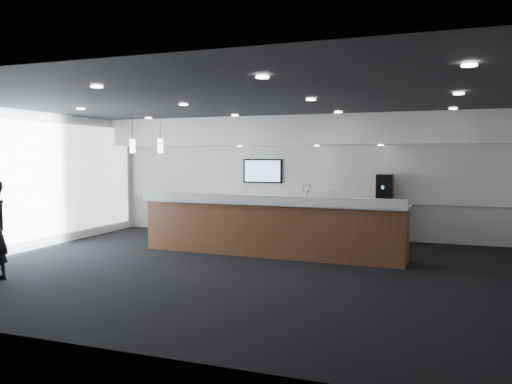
% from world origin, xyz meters
% --- Properties ---
extents(ground, '(10.00, 10.00, 0.00)m').
position_xyz_m(ground, '(0.00, 0.00, 0.00)').
color(ground, black).
rests_on(ground, ground).
extents(ceiling, '(10.00, 8.00, 0.02)m').
position_xyz_m(ceiling, '(0.00, 0.00, 3.00)').
color(ceiling, black).
rests_on(ceiling, back_wall).
extents(back_wall, '(10.00, 0.02, 3.00)m').
position_xyz_m(back_wall, '(0.00, 4.00, 1.50)').
color(back_wall, silver).
rests_on(back_wall, ground).
extents(left_wall, '(0.02, 8.00, 3.00)m').
position_xyz_m(left_wall, '(-5.00, 0.00, 1.50)').
color(left_wall, silver).
rests_on(left_wall, ground).
extents(soffit_bulkhead, '(10.00, 0.90, 0.70)m').
position_xyz_m(soffit_bulkhead, '(0.00, 3.55, 2.65)').
color(soffit_bulkhead, white).
rests_on(soffit_bulkhead, back_wall).
extents(alcove_panel, '(9.80, 0.06, 1.40)m').
position_xyz_m(alcove_panel, '(0.00, 3.97, 1.60)').
color(alcove_panel, white).
rests_on(alcove_panel, back_wall).
extents(window_blinds_wall, '(0.04, 7.36, 2.55)m').
position_xyz_m(window_blinds_wall, '(-4.96, 0.00, 1.50)').
color(window_blinds_wall, '#AABECC').
rests_on(window_blinds_wall, left_wall).
extents(back_credenza, '(5.06, 0.66, 0.95)m').
position_xyz_m(back_credenza, '(-0.00, 3.64, 0.48)').
color(back_credenza, '#93969B').
rests_on(back_credenza, ground).
extents(wall_tv, '(1.05, 0.08, 0.62)m').
position_xyz_m(wall_tv, '(-1.00, 3.91, 1.65)').
color(wall_tv, black).
rests_on(wall_tv, back_wall).
extents(pendant_left, '(0.12, 0.12, 0.30)m').
position_xyz_m(pendant_left, '(-2.40, 0.80, 2.25)').
color(pendant_left, '#FFECC6').
rests_on(pendant_left, ceiling).
extents(pendant_right, '(0.12, 0.12, 0.30)m').
position_xyz_m(pendant_right, '(-3.10, 0.80, 2.25)').
color(pendant_right, '#FFECC6').
rests_on(pendant_right, ceiling).
extents(ceiling_can_lights, '(7.00, 5.00, 0.02)m').
position_xyz_m(ceiling_can_lights, '(0.00, 0.00, 2.97)').
color(ceiling_can_lights, white).
rests_on(ceiling_can_lights, ceiling).
extents(service_counter, '(5.54, 1.12, 1.49)m').
position_xyz_m(service_counter, '(0.03, 1.38, 0.57)').
color(service_counter, '#572C1D').
rests_on(service_counter, ground).
extents(coffee_machine, '(0.38, 0.50, 0.66)m').
position_xyz_m(coffee_machine, '(2.09, 3.70, 1.28)').
color(coffee_machine, black).
rests_on(coffee_machine, back_credenza).
extents(info_sign_left, '(0.17, 0.02, 0.24)m').
position_xyz_m(info_sign_left, '(-0.13, 3.52, 1.07)').
color(info_sign_left, silver).
rests_on(info_sign_left, back_credenza).
extents(info_sign_right, '(0.19, 0.05, 0.26)m').
position_xyz_m(info_sign_right, '(0.91, 3.55, 1.08)').
color(info_sign_right, silver).
rests_on(info_sign_right, back_credenza).
extents(cup_0, '(0.09, 0.09, 0.09)m').
position_xyz_m(cup_0, '(1.57, 3.51, 0.99)').
color(cup_0, white).
rests_on(cup_0, back_credenza).
extents(cup_1, '(0.13, 0.13, 0.09)m').
position_xyz_m(cup_1, '(1.43, 3.51, 0.99)').
color(cup_1, white).
rests_on(cup_1, back_credenza).
extents(cup_2, '(0.12, 0.12, 0.09)m').
position_xyz_m(cup_2, '(1.29, 3.51, 0.99)').
color(cup_2, white).
rests_on(cup_2, back_credenza).
extents(cup_3, '(0.12, 0.12, 0.09)m').
position_xyz_m(cup_3, '(1.15, 3.51, 0.99)').
color(cup_3, white).
rests_on(cup_3, back_credenza).
extents(cup_4, '(0.13, 0.13, 0.09)m').
position_xyz_m(cup_4, '(1.01, 3.51, 0.99)').
color(cup_4, white).
rests_on(cup_4, back_credenza).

